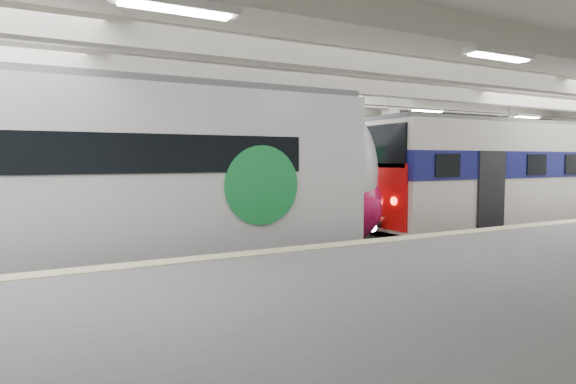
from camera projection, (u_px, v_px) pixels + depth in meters
station_hall at (360, 151)px, 12.72m from camera, size 36.00×24.00×5.75m
modern_emu at (142, 184)px, 11.82m from camera, size 15.39×3.17×4.89m
older_rer at (517, 177)px, 18.42m from camera, size 13.38×2.95×4.42m
far_train at (109, 174)px, 16.65m from camera, size 15.51×3.80×4.86m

